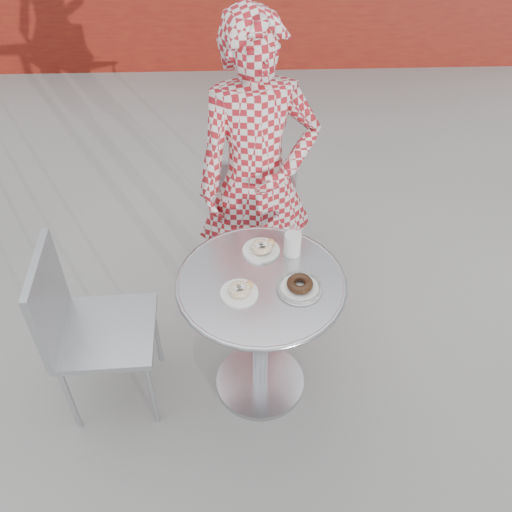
{
  "coord_description": "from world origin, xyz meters",
  "views": [
    {
      "loc": [
        -0.05,
        -1.73,
        2.45
      ],
      "look_at": [
        0.01,
        0.04,
        0.81
      ],
      "focal_mm": 40.0,
      "sensor_mm": 36.0,
      "label": 1
    }
  ],
  "objects_px": {
    "plate_far": "(262,248)",
    "plate_near": "(240,291)",
    "bistro_table": "(261,310)",
    "seated_person": "(257,181)",
    "chair_left": "(111,357)",
    "plate_checker": "(300,286)",
    "milk_cup": "(293,243)",
    "chair_far": "(259,232)"
  },
  "relations": [
    {
      "from": "bistro_table",
      "to": "chair_far",
      "type": "height_order",
      "value": "chair_far"
    },
    {
      "from": "plate_checker",
      "to": "milk_cup",
      "type": "bearing_deg",
      "value": 93.26
    },
    {
      "from": "bistro_table",
      "to": "seated_person",
      "type": "relative_size",
      "value": 0.45
    },
    {
      "from": "seated_person",
      "to": "plate_far",
      "type": "relative_size",
      "value": 9.94
    },
    {
      "from": "bistro_table",
      "to": "plate_far",
      "type": "height_order",
      "value": "plate_far"
    },
    {
      "from": "bistro_table",
      "to": "plate_far",
      "type": "bearing_deg",
      "value": 86.49
    },
    {
      "from": "plate_far",
      "to": "milk_cup",
      "type": "relative_size",
      "value": 1.29
    },
    {
      "from": "plate_far",
      "to": "chair_left",
      "type": "bearing_deg",
      "value": -163.68
    },
    {
      "from": "plate_far",
      "to": "plate_near",
      "type": "distance_m",
      "value": 0.28
    },
    {
      "from": "plate_far",
      "to": "plate_near",
      "type": "height_order",
      "value": "plate_far"
    },
    {
      "from": "chair_left",
      "to": "plate_far",
      "type": "bearing_deg",
      "value": -75.95
    },
    {
      "from": "bistro_table",
      "to": "seated_person",
      "type": "bearing_deg",
      "value": 89.38
    },
    {
      "from": "plate_near",
      "to": "milk_cup",
      "type": "height_order",
      "value": "milk_cup"
    },
    {
      "from": "plate_checker",
      "to": "bistro_table",
      "type": "bearing_deg",
      "value": 162.31
    },
    {
      "from": "plate_checker",
      "to": "milk_cup",
      "type": "distance_m",
      "value": 0.22
    },
    {
      "from": "chair_left",
      "to": "seated_person",
      "type": "bearing_deg",
      "value": -51.23
    },
    {
      "from": "seated_person",
      "to": "plate_near",
      "type": "relative_size",
      "value": 10.51
    },
    {
      "from": "bistro_table",
      "to": "plate_near",
      "type": "xyz_separation_m",
      "value": [
        -0.09,
        -0.07,
        0.2
      ]
    },
    {
      "from": "bistro_table",
      "to": "seated_person",
      "type": "height_order",
      "value": "seated_person"
    },
    {
      "from": "seated_person",
      "to": "plate_near",
      "type": "xyz_separation_m",
      "value": [
        -0.1,
        -0.67,
        -0.07
      ]
    },
    {
      "from": "chair_left",
      "to": "plate_far",
      "type": "xyz_separation_m",
      "value": [
        0.72,
        0.21,
        0.48
      ]
    },
    {
      "from": "seated_person",
      "to": "milk_cup",
      "type": "distance_m",
      "value": 0.45
    },
    {
      "from": "chair_left",
      "to": "plate_checker",
      "type": "xyz_separation_m",
      "value": [
        0.87,
        -0.03,
        0.47
      ]
    },
    {
      "from": "plate_near",
      "to": "plate_checker",
      "type": "distance_m",
      "value": 0.25
    },
    {
      "from": "chair_left",
      "to": "plate_near",
      "type": "relative_size",
      "value": 5.75
    },
    {
      "from": "plate_near",
      "to": "milk_cup",
      "type": "distance_m",
      "value": 0.34
    },
    {
      "from": "plate_far",
      "to": "milk_cup",
      "type": "height_order",
      "value": "milk_cup"
    },
    {
      "from": "chair_far",
      "to": "plate_near",
      "type": "height_order",
      "value": "chair_far"
    },
    {
      "from": "plate_far",
      "to": "plate_checker",
      "type": "bearing_deg",
      "value": -58.41
    },
    {
      "from": "plate_far",
      "to": "milk_cup",
      "type": "bearing_deg",
      "value": -8.02
    },
    {
      "from": "bistro_table",
      "to": "plate_near",
      "type": "height_order",
      "value": "plate_near"
    },
    {
      "from": "chair_left",
      "to": "milk_cup",
      "type": "xyz_separation_m",
      "value": [
        0.85,
        0.19,
        0.52
      ]
    },
    {
      "from": "plate_near",
      "to": "milk_cup",
      "type": "xyz_separation_m",
      "value": [
        0.24,
        0.24,
        0.04
      ]
    },
    {
      "from": "chair_left",
      "to": "plate_near",
      "type": "xyz_separation_m",
      "value": [
        0.62,
        -0.05,
        0.48
      ]
    },
    {
      "from": "chair_left",
      "to": "seated_person",
      "type": "height_order",
      "value": "seated_person"
    },
    {
      "from": "bistro_table",
      "to": "chair_left",
      "type": "xyz_separation_m",
      "value": [
        -0.71,
        -0.02,
        -0.28
      ]
    },
    {
      "from": "bistro_table",
      "to": "plate_checker",
      "type": "xyz_separation_m",
      "value": [
        0.16,
        -0.05,
        0.2
      ]
    },
    {
      "from": "plate_checker",
      "to": "chair_far",
      "type": "bearing_deg",
      "value": 98.18
    },
    {
      "from": "bistro_table",
      "to": "milk_cup",
      "type": "relative_size",
      "value": 5.74
    },
    {
      "from": "bistro_table",
      "to": "seated_person",
      "type": "xyz_separation_m",
      "value": [
        0.01,
        0.6,
        0.27
      ]
    },
    {
      "from": "chair_far",
      "to": "chair_left",
      "type": "height_order",
      "value": "chair_left"
    },
    {
      "from": "bistro_table",
      "to": "chair_left",
      "type": "bearing_deg",
      "value": -178.21
    }
  ]
}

